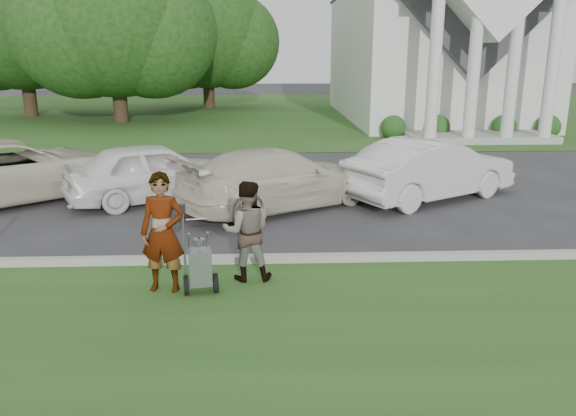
{
  "coord_description": "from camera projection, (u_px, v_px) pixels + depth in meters",
  "views": [
    {
      "loc": [
        -0.16,
        -9.01,
        3.71
      ],
      "look_at": [
        0.2,
        0.0,
        1.19
      ],
      "focal_mm": 35.0,
      "sensor_mm": 36.0,
      "label": 1
    }
  ],
  "objects": [
    {
      "name": "ground",
      "position": [
        276.0,
        274.0,
        9.68
      ],
      "size": [
        120.0,
        120.0,
        0.0
      ],
      "primitive_type": "plane",
      "color": "#333335",
      "rests_on": "ground"
    },
    {
      "name": "grass_strip",
      "position": [
        281.0,
        369.0,
        6.79
      ],
      "size": [
        80.0,
        7.0,
        0.01
      ],
      "primitive_type": "cube",
      "color": "#2C531C",
      "rests_on": "ground"
    },
    {
      "name": "church_lawn",
      "position": [
        268.0,
        112.0,
        35.66
      ],
      "size": [
        80.0,
        30.0,
        0.01
      ],
      "primitive_type": "cube",
      "color": "#2C531C",
      "rests_on": "ground"
    },
    {
      "name": "curb",
      "position": [
        276.0,
        259.0,
        10.19
      ],
      "size": [
        80.0,
        0.18,
        0.15
      ],
      "primitive_type": "cube",
      "color": "#9E9E93",
      "rests_on": "ground"
    },
    {
      "name": "church",
      "position": [
        432.0,
        9.0,
        30.67
      ],
      "size": [
        9.19,
        19.0,
        24.1
      ],
      "color": "white",
      "rests_on": "ground"
    },
    {
      "name": "tree_left",
      "position": [
        114.0,
        24.0,
        29.16
      ],
      "size": [
        10.63,
        8.4,
        9.71
      ],
      "color": "#332316",
      "rests_on": "ground"
    },
    {
      "name": "tree_far",
      "position": [
        19.0,
        15.0,
        31.66
      ],
      "size": [
        11.64,
        9.2,
        10.73
      ],
      "color": "#332316",
      "rests_on": "ground"
    },
    {
      "name": "tree_back",
      "position": [
        207.0,
        36.0,
        37.11
      ],
      "size": [
        9.61,
        7.6,
        8.89
      ],
      "color": "#332316",
      "rests_on": "ground"
    },
    {
      "name": "striping_cart",
      "position": [
        200.0,
        268.0,
        8.81
      ],
      "size": [
        0.61,
        1.11,
        0.99
      ],
      "rotation": [
        0.0,
        0.0,
        0.17
      ],
      "color": "black",
      "rests_on": "ground"
    },
    {
      "name": "person_left",
      "position": [
        163.0,
        234.0,
        8.78
      ],
      "size": [
        0.75,
        0.54,
        1.92
      ],
      "primitive_type": "imported",
      "rotation": [
        0.0,
        0.0,
        -0.11
      ],
      "color": "#999999",
      "rests_on": "ground"
    },
    {
      "name": "person_right",
      "position": [
        247.0,
        232.0,
        9.24
      ],
      "size": [
        0.84,
        0.67,
        1.68
      ],
      "primitive_type": "imported",
      "rotation": [
        0.0,
        0.0,
        3.18
      ],
      "color": "#999999",
      "rests_on": "ground"
    },
    {
      "name": "parking_meter_near",
      "position": [
        183.0,
        231.0,
        9.36
      ],
      "size": [
        0.09,
        0.09,
        1.31
      ],
      "color": "gray",
      "rests_on": "ground"
    },
    {
      "name": "car_a",
      "position": [
        12.0,
        170.0,
        14.26
      ],
      "size": [
        6.07,
        5.75,
        1.59
      ],
      "primitive_type": "imported",
      "rotation": [
        0.0,
        0.0,
        2.28
      ],
      "color": "beige",
      "rests_on": "ground"
    },
    {
      "name": "car_b",
      "position": [
        154.0,
        171.0,
        14.29
      ],
      "size": [
        4.78,
        3.67,
        1.52
      ],
      "primitive_type": "imported",
      "rotation": [
        0.0,
        0.0,
        2.06
      ],
      "color": "white",
      "rests_on": "ground"
    },
    {
      "name": "car_c",
      "position": [
        278.0,
        179.0,
        13.61
      ],
      "size": [
        5.37,
        4.47,
        1.47
      ],
      "primitive_type": "imported",
      "rotation": [
        0.0,
        0.0,
        2.14
      ],
      "color": "beige",
      "rests_on": "ground"
    },
    {
      "name": "car_d",
      "position": [
        430.0,
        169.0,
        14.44
      ],
      "size": [
        4.95,
        3.85,
        1.57
      ],
      "primitive_type": "imported",
      "rotation": [
        0.0,
        0.0,
        2.1
      ],
      "color": "silver",
      "rests_on": "ground"
    }
  ]
}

